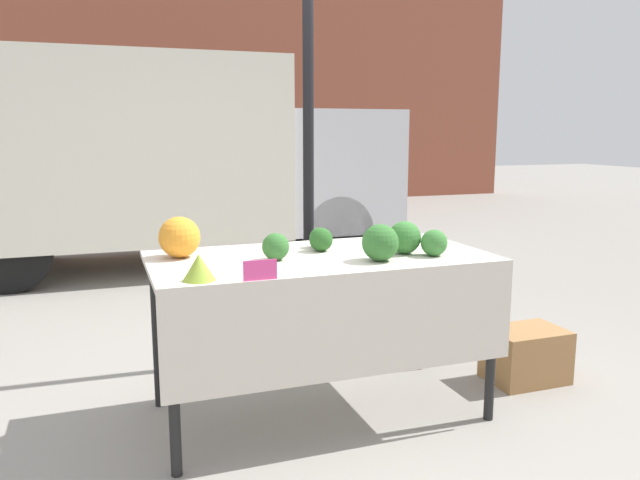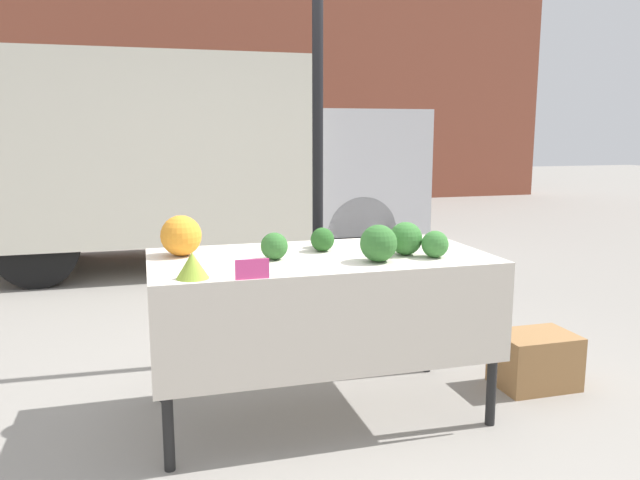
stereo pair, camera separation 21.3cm
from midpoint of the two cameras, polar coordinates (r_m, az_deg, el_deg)
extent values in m
plane|color=gray|center=(3.49, 1.82, -15.46)|extent=(40.00, 40.00, 0.00)
cube|color=brown|center=(13.17, -11.96, 13.54)|extent=(16.00, 0.60, 4.73)
cylinder|color=black|center=(4.04, 1.31, 6.20)|extent=(0.07, 0.07, 2.46)
cube|color=silver|center=(7.12, -15.51, 8.09)|extent=(3.55, 1.84, 1.90)
cube|color=silver|center=(7.56, 3.59, 6.50)|extent=(1.35, 1.69, 1.37)
cylinder|color=black|center=(6.90, 4.51, 0.76)|extent=(0.79, 0.22, 0.79)
cylinder|color=black|center=(8.28, 0.97, 2.33)|extent=(0.79, 0.22, 0.79)
cylinder|color=black|center=(6.54, -23.65, -0.56)|extent=(0.79, 0.22, 0.79)
cylinder|color=black|center=(7.98, -22.28, 1.30)|extent=(0.79, 0.22, 0.79)
cube|color=beige|center=(3.22, 1.90, -1.68)|extent=(1.73, 0.87, 0.03)
cube|color=beige|center=(2.89, 4.50, -8.26)|extent=(1.73, 0.01, 0.47)
cylinder|color=black|center=(2.84, -11.76, -12.61)|extent=(0.05, 0.05, 0.83)
cylinder|color=black|center=(3.34, 17.37, -9.37)|extent=(0.05, 0.05, 0.83)
cylinder|color=black|center=(3.55, -12.68, -8.01)|extent=(0.05, 0.05, 0.83)
cylinder|color=black|center=(3.96, 11.40, -6.06)|extent=(0.05, 0.05, 0.83)
sphere|color=orange|center=(3.24, -10.76, 0.39)|extent=(0.21, 0.21, 0.21)
cone|color=#93B238|center=(2.74, -9.42, -2.33)|extent=(0.14, 0.14, 0.11)
sphere|color=#336B2D|center=(3.09, -2.24, -0.58)|extent=(0.14, 0.14, 0.14)
sphere|color=#387533|center=(3.22, 12.35, -0.39)|extent=(0.14, 0.14, 0.14)
sphere|color=#2D6628|center=(3.42, 1.98, 0.22)|extent=(0.11, 0.11, 0.11)
sphere|color=#387533|center=(3.26, 9.71, 0.13)|extent=(0.17, 0.17, 0.17)
sphere|color=#285B23|center=(3.31, 2.07, 0.03)|extent=(0.13, 0.13, 0.13)
sphere|color=#336B2D|center=(3.06, 7.37, -0.31)|extent=(0.18, 0.18, 0.18)
cube|color=#EF4793|center=(2.70, -3.97, -2.69)|extent=(0.15, 0.01, 0.09)
cube|color=#9E7042|center=(3.99, 20.53, -10.25)|extent=(0.45, 0.33, 0.32)
camera|label=1|loc=(0.11, -88.09, 0.34)|focal=35.00mm
camera|label=2|loc=(0.11, 91.91, -0.34)|focal=35.00mm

